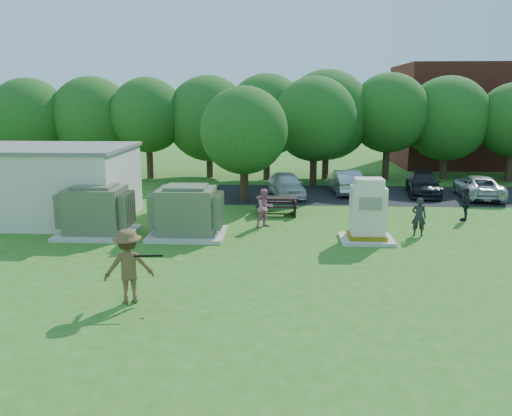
# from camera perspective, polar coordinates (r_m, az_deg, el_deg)

# --- Properties ---
(ground) EXTENTS (120.00, 120.00, 0.00)m
(ground) POSITION_cam_1_polar(r_m,az_deg,el_deg) (15.79, -0.71, -7.79)
(ground) COLOR #2D6619
(ground) RESTS_ON ground
(service_building) EXTENTS (10.00, 5.00, 3.20)m
(service_building) POSITION_cam_1_polar(r_m,az_deg,el_deg) (25.13, -25.58, 2.43)
(service_building) COLOR beige
(service_building) RESTS_ON ground
(service_building_roof) EXTENTS (10.20, 5.20, 0.15)m
(service_building_roof) POSITION_cam_1_polar(r_m,az_deg,el_deg) (24.92, -25.95, 6.22)
(service_building_roof) COLOR slate
(service_building_roof) RESTS_ON service_building
(brick_building) EXTENTS (15.00, 8.00, 8.00)m
(brick_building) POSITION_cam_1_polar(r_m,az_deg,el_deg) (45.16, 25.40, 9.50)
(brick_building) COLOR maroon
(brick_building) RESTS_ON ground
(parking_strip) EXTENTS (20.00, 6.00, 0.01)m
(parking_strip) POSITION_cam_1_polar(r_m,az_deg,el_deg) (29.44, 14.67, 1.43)
(parking_strip) COLOR #232326
(parking_strip) RESTS_ON ground
(transformer_left) EXTENTS (3.00, 2.40, 2.07)m
(transformer_left) POSITION_cam_1_polar(r_m,az_deg,el_deg) (21.14, -17.81, -0.39)
(transformer_left) COLOR beige
(transformer_left) RESTS_ON ground
(transformer_right) EXTENTS (3.00, 2.40, 2.07)m
(transformer_right) POSITION_cam_1_polar(r_m,az_deg,el_deg) (20.15, -7.91, -0.52)
(transformer_right) COLOR beige
(transformer_right) RESTS_ON ground
(generator_cabinet) EXTENTS (2.03, 1.66, 2.47)m
(generator_cabinet) POSITION_cam_1_polar(r_m,az_deg,el_deg) (19.71, 12.63, -0.67)
(generator_cabinet) COLOR beige
(generator_cabinet) RESTS_ON ground
(picnic_table) EXTENTS (1.95, 1.47, 0.84)m
(picnic_table) POSITION_cam_1_polar(r_m,az_deg,el_deg) (23.76, 2.42, 0.49)
(picnic_table) COLOR black
(picnic_table) RESTS_ON ground
(batter) EXTENTS (1.50, 1.14, 2.06)m
(batter) POSITION_cam_1_polar(r_m,az_deg,el_deg) (13.99, -14.35, -6.46)
(batter) COLOR brown
(batter) RESTS_ON ground
(person_by_generator) EXTENTS (0.66, 0.52, 1.57)m
(person_by_generator) POSITION_cam_1_polar(r_m,az_deg,el_deg) (21.07, 18.11, -0.96)
(person_by_generator) COLOR black
(person_by_generator) RESTS_ON ground
(person_at_picnic) EXTENTS (1.03, 1.00, 1.67)m
(person_at_picnic) POSITION_cam_1_polar(r_m,az_deg,el_deg) (21.37, 1.03, -0.01)
(person_at_picnic) COLOR #C2678D
(person_at_picnic) RESTS_ON ground
(person_walking_right) EXTENTS (0.73, 0.96, 1.52)m
(person_walking_right) POSITION_cam_1_polar(r_m,az_deg,el_deg) (24.41, 22.85, 0.39)
(person_walking_right) COLOR black
(person_walking_right) RESTS_ON ground
(car_white) EXTENTS (2.36, 4.26, 1.37)m
(car_white) POSITION_cam_1_polar(r_m,az_deg,el_deg) (28.13, 3.50, 2.72)
(car_white) COLOR silver
(car_white) RESTS_ON ground
(car_silver_a) EXTENTS (1.79, 4.22, 1.36)m
(car_silver_a) POSITION_cam_1_polar(r_m,az_deg,el_deg) (29.50, 10.17, 2.99)
(car_silver_a) COLOR #ACABB0
(car_silver_a) RESTS_ON ground
(car_dark) EXTENTS (2.43, 4.53, 1.25)m
(car_dark) POSITION_cam_1_polar(r_m,az_deg,el_deg) (30.11, 18.59, 2.62)
(car_dark) COLOR black
(car_dark) RESTS_ON ground
(car_silver_b) EXTENTS (2.73, 4.79, 1.26)m
(car_silver_b) POSITION_cam_1_polar(r_m,az_deg,el_deg) (30.28, 24.05, 2.24)
(car_silver_b) COLOR silver
(car_silver_b) RESTS_ON ground
(batting_equipment) EXTENTS (1.32, 0.34, 0.24)m
(batting_equipment) POSITION_cam_1_polar(r_m,az_deg,el_deg) (13.71, -12.06, -5.45)
(batting_equipment) COLOR black
(batting_equipment) RESTS_ON ground
(tree_row) EXTENTS (41.30, 13.30, 7.30)m
(tree_row) POSITION_cam_1_polar(r_m,az_deg,el_deg) (33.31, 4.29, 10.25)
(tree_row) COLOR #47301E
(tree_row) RESTS_ON ground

